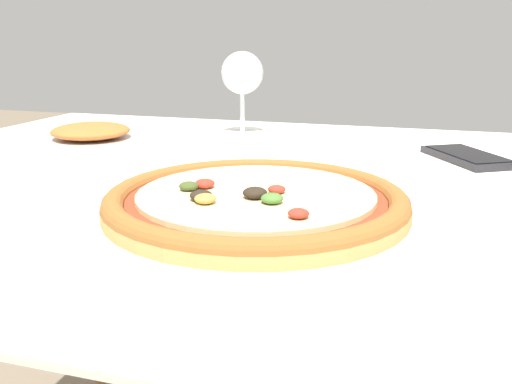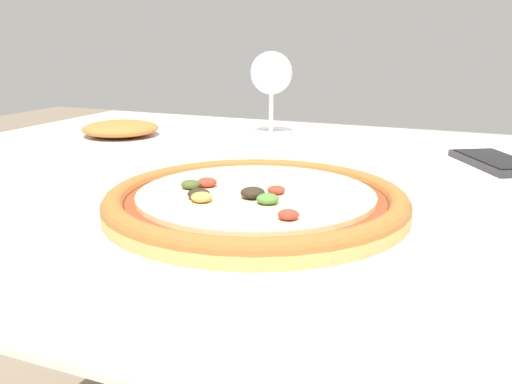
# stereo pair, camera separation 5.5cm
# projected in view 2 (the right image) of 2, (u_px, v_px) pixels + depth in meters

# --- Properties ---
(dining_table) EXTENTS (1.43, 0.90, 0.71)m
(dining_table) POSITION_uv_depth(u_px,v_px,m) (368.00, 250.00, 0.71)
(dining_table) COLOR #997047
(dining_table) RESTS_ON ground_plane
(pizza_plate) EXTENTS (0.34, 0.34, 0.04)m
(pizza_plate) POSITION_uv_depth(u_px,v_px,m) (256.00, 205.00, 0.55)
(pizza_plate) COLOR white
(pizza_plate) RESTS_ON dining_table
(wine_glass_far_left) EXTENTS (0.08, 0.08, 0.15)m
(wine_glass_far_left) POSITION_uv_depth(u_px,v_px,m) (271.00, 76.00, 1.01)
(wine_glass_far_left) COLOR silver
(wine_glass_far_left) RESTS_ON dining_table
(cell_phone) EXTENTS (0.13, 0.16, 0.01)m
(cell_phone) POSITION_uv_depth(u_px,v_px,m) (495.00, 162.00, 0.79)
(cell_phone) COLOR #232328
(cell_phone) RESTS_ON dining_table
(side_plate) EXTENTS (0.22, 0.22, 0.04)m
(side_plate) POSITION_uv_depth(u_px,v_px,m) (121.00, 134.00, 0.97)
(side_plate) COLOR white
(side_plate) RESTS_ON dining_table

